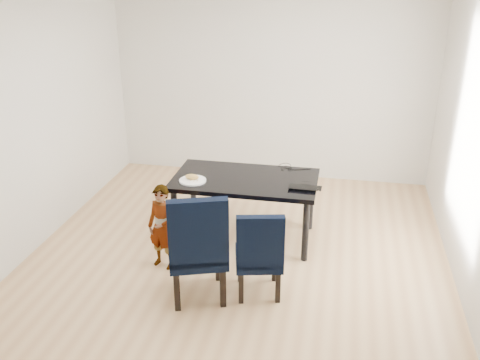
% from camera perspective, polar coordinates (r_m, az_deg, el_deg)
% --- Properties ---
extents(floor, '(4.50, 5.00, 0.01)m').
position_cam_1_polar(floor, '(5.85, -0.38, -8.49)').
color(floor, tan).
rests_on(floor, ground).
extents(wall_back, '(4.50, 0.01, 2.70)m').
position_cam_1_polar(wall_back, '(7.66, 3.40, 10.09)').
color(wall_back, silver).
rests_on(wall_back, ground).
extents(wall_front, '(4.50, 0.01, 2.70)m').
position_cam_1_polar(wall_front, '(3.10, -9.93, -10.67)').
color(wall_front, white).
rests_on(wall_front, ground).
extents(wall_left, '(0.01, 5.00, 2.70)m').
position_cam_1_polar(wall_left, '(6.12, -21.67, 5.20)').
color(wall_left, silver).
rests_on(wall_left, ground).
extents(wall_right, '(0.01, 5.00, 2.70)m').
position_cam_1_polar(wall_right, '(5.33, 24.10, 2.30)').
color(wall_right, silver).
rests_on(wall_right, ground).
extents(dining_table, '(1.60, 0.90, 0.75)m').
position_cam_1_polar(dining_table, '(6.10, 0.55, -3.03)').
color(dining_table, black).
rests_on(dining_table, floor).
extents(chair_left, '(0.69, 0.70, 1.11)m').
position_cam_1_polar(chair_left, '(5.03, -4.57, -6.79)').
color(chair_left, black).
rests_on(chair_left, floor).
extents(chair_right, '(0.53, 0.54, 0.91)m').
position_cam_1_polar(chair_right, '(5.11, 2.01, -7.53)').
color(chair_right, black).
rests_on(chair_right, floor).
extents(child, '(0.38, 0.30, 0.92)m').
position_cam_1_polar(child, '(5.58, -8.28, -5.00)').
color(child, '#EA5713').
rests_on(child, floor).
extents(plate, '(0.30, 0.30, 0.02)m').
position_cam_1_polar(plate, '(5.88, -5.07, -0.05)').
color(plate, white).
rests_on(plate, dining_table).
extents(sandwich, '(0.16, 0.09, 0.06)m').
position_cam_1_polar(sandwich, '(5.88, -5.14, 0.34)').
color(sandwich, '#BE9343').
rests_on(sandwich, plate).
extents(laptop, '(0.36, 0.23, 0.03)m').
position_cam_1_polar(laptop, '(5.74, 7.00, -0.66)').
color(laptop, black).
rests_on(laptop, dining_table).
extents(cable_tangle, '(0.17, 0.17, 0.01)m').
position_cam_1_polar(cable_tangle, '(6.21, 4.99, 1.17)').
color(cable_tangle, black).
rests_on(cable_tangle, dining_table).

